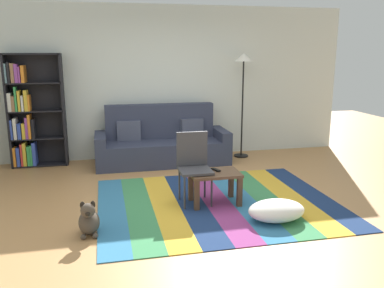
# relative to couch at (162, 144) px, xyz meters

# --- Properties ---
(ground_plane) EXTENTS (14.00, 14.00, 0.00)m
(ground_plane) POSITION_rel_couch_xyz_m (0.12, -2.02, -0.34)
(ground_plane) COLOR #B27F4C
(back_wall) EXTENTS (6.80, 0.10, 2.70)m
(back_wall) POSITION_rel_couch_xyz_m (0.12, 0.53, 1.01)
(back_wall) COLOR silver
(back_wall) RESTS_ON ground_plane
(rug) EXTENTS (2.99, 2.45, 0.01)m
(rug) POSITION_rel_couch_xyz_m (0.41, -2.06, -0.33)
(rug) COLOR teal
(rug) RESTS_ON ground_plane
(couch) EXTENTS (2.26, 0.80, 1.00)m
(couch) POSITION_rel_couch_xyz_m (0.00, 0.00, 0.00)
(couch) COLOR #2D3347
(couch) RESTS_ON ground_plane
(bookshelf) EXTENTS (0.90, 0.28, 1.87)m
(bookshelf) POSITION_rel_couch_xyz_m (-2.16, 0.28, 0.53)
(bookshelf) COLOR black
(bookshelf) RESTS_ON ground_plane
(coffee_table) EXTENTS (0.63, 0.42, 0.41)m
(coffee_table) POSITION_rel_couch_xyz_m (0.36, -2.08, -0.01)
(coffee_table) COLOR #513826
(coffee_table) RESTS_ON rug
(pouf) EXTENTS (0.66, 0.45, 0.24)m
(pouf) POSITION_rel_couch_xyz_m (0.90, -2.75, -0.21)
(pouf) COLOR white
(pouf) RESTS_ON rug
(dog) EXTENTS (0.22, 0.35, 0.40)m
(dog) POSITION_rel_couch_xyz_m (-1.17, -2.64, -0.18)
(dog) COLOR #473D33
(dog) RESTS_ON ground_plane
(standing_lamp) EXTENTS (0.32, 0.32, 1.87)m
(standing_lamp) POSITION_rel_couch_xyz_m (1.49, 0.11, 1.22)
(standing_lamp) COLOR black
(standing_lamp) RESTS_ON ground_plane
(tv_remote) EXTENTS (0.09, 0.16, 0.02)m
(tv_remote) POSITION_rel_couch_xyz_m (0.39, -2.01, 0.09)
(tv_remote) COLOR black
(tv_remote) RESTS_ON coffee_table
(folding_chair) EXTENTS (0.40, 0.40, 0.90)m
(folding_chair) POSITION_rel_couch_xyz_m (0.12, -1.94, 0.20)
(folding_chair) COLOR #38383D
(folding_chair) RESTS_ON ground_plane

